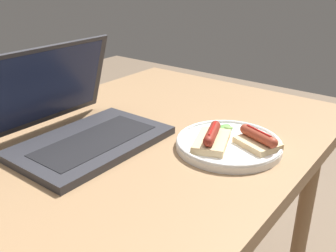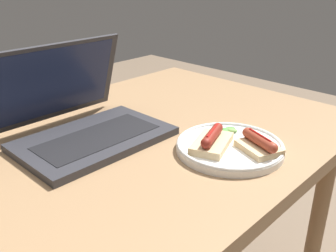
{
  "view_description": "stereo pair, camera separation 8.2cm",
  "coord_description": "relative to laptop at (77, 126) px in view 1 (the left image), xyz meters",
  "views": [
    {
      "loc": [
        -0.51,
        -0.57,
        1.12
      ],
      "look_at": [
        0.09,
        -0.11,
        0.79
      ],
      "focal_mm": 40.0,
      "sensor_mm": 36.0,
      "label": 1
    },
    {
      "loc": [
        -0.45,
        -0.63,
        1.12
      ],
      "look_at": [
        0.09,
        -0.11,
        0.79
      ],
      "focal_mm": 40.0,
      "sensor_mm": 36.0,
      "label": 2
    }
  ],
  "objects": [
    {
      "name": "desk",
      "position": [
        0.0,
        -0.09,
        -0.12
      ],
      "size": [
        1.29,
        0.78,
        0.73
      ],
      "color": "#93704C",
      "rests_on": "ground_plane"
    },
    {
      "name": "plate",
      "position": [
        0.19,
        -0.3,
        -0.03
      ],
      "size": [
        0.24,
        0.24,
        0.02
      ],
      "color": "white",
      "rests_on": "desk"
    },
    {
      "name": "salad_pile",
      "position": [
        0.23,
        -0.25,
        -0.02
      ],
      "size": [
        0.09,
        0.06,
        0.01
      ],
      "color": "#2D662D",
      "rests_on": "plate"
    },
    {
      "name": "sausage_toast_left",
      "position": [
        0.21,
        -0.36,
        -0.01
      ],
      "size": [
        0.1,
        0.11,
        0.04
      ],
      "rotation": [
        0.0,
        0.0,
        4.35
      ],
      "color": "#D6B784",
      "rests_on": "plate"
    },
    {
      "name": "laptop",
      "position": [
        0.0,
        0.0,
        0.0
      ],
      "size": [
        0.35,
        0.29,
        0.22
      ],
      "color": "#2D2D33",
      "rests_on": "desk"
    },
    {
      "name": "sausage_toast_middle",
      "position": [
        0.15,
        -0.27,
        -0.01
      ],
      "size": [
        0.13,
        0.11,
        0.04
      ],
      "rotation": [
        0.0,
        0.0,
        3.51
      ],
      "color": "#D6B784",
      "rests_on": "plate"
    }
  ]
}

